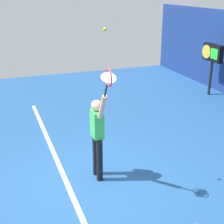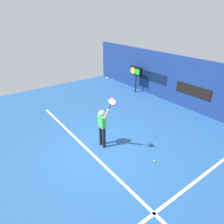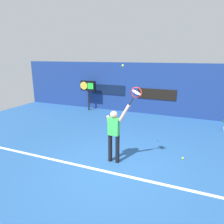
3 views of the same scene
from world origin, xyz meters
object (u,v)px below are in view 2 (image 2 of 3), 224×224
scoreboard_clock (136,72)px  tennis_player (102,125)px  tennis_ball (107,78)px  tennis_racket (112,102)px  spare_ball (155,161)px

scoreboard_clock → tennis_player: bearing=-54.3°
tennis_ball → scoreboard_clock: (-4.23, 5.46, -1.60)m
tennis_player → tennis_ball: tennis_ball is taller
tennis_player → scoreboard_clock: (-4.00, 5.56, 0.44)m
tennis_racket → scoreboard_clock: tennis_racket is taller
tennis_ball → tennis_racket: bearing=-12.8°
scoreboard_clock → spare_ball: bearing=-36.9°
tennis_player → scoreboard_clock: size_ratio=1.05×
tennis_racket → spare_ball: bearing=36.6°
tennis_ball → spare_ball: size_ratio=1.00×
tennis_racket → scoreboard_clock: (-4.67, 5.56, -0.83)m
tennis_racket → spare_ball: tennis_racket is taller
tennis_player → tennis_ball: 2.05m
tennis_player → spare_ball: size_ratio=28.52×
tennis_ball → tennis_player: bearing=-157.5°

